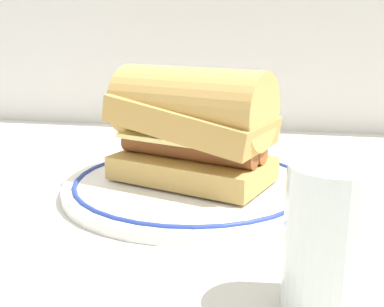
{
  "coord_description": "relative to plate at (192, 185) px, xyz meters",
  "views": [
    {
      "loc": [
        0.12,
        -0.53,
        0.19
      ],
      "look_at": [
        0.02,
        -0.01,
        0.04
      ],
      "focal_mm": 45.63,
      "sensor_mm": 36.0,
      "label": 1
    }
  ],
  "objects": [
    {
      "name": "ground_plane",
      "position": [
        -0.02,
        0.01,
        -0.01
      ],
      "size": [
        1.5,
        1.5,
        0.0
      ],
      "primitive_type": "plane",
      "color": "beige"
    },
    {
      "name": "plate",
      "position": [
        0.0,
        0.0,
        0.0
      ],
      "size": [
        0.29,
        0.29,
        0.01
      ],
      "color": "white",
      "rests_on": "ground_plane"
    },
    {
      "name": "sausage_sandwich",
      "position": [
        -0.0,
        0.0,
        0.07
      ],
      "size": [
        0.2,
        0.15,
        0.13
      ],
      "rotation": [
        0.0,
        0.0,
        -0.33
      ],
      "color": "tan",
      "rests_on": "plate"
    },
    {
      "name": "drinking_glass",
      "position": [
        0.13,
        -0.22,
        0.04
      ],
      "size": [
        0.06,
        0.06,
        0.1
      ],
      "color": "silver",
      "rests_on": "ground_plane"
    },
    {
      "name": "butter_knife",
      "position": [
        0.2,
        0.09,
        -0.0
      ],
      "size": [
        0.06,
        0.14,
        0.01
      ],
      "color": "silver",
      "rests_on": "ground_plane"
    }
  ]
}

